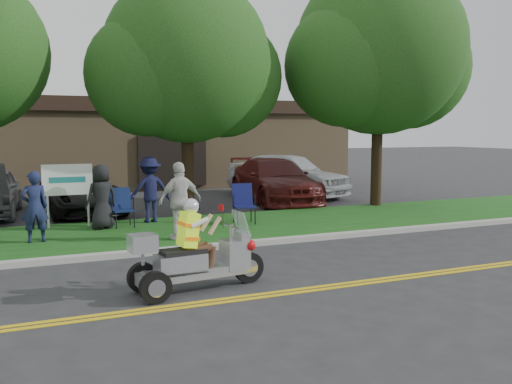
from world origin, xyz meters
name	(u,v)px	position (x,y,z in m)	size (l,w,h in m)	color
ground	(277,284)	(0.00, 0.00, 0.00)	(120.00, 120.00, 0.00)	#28282B
centerline_near	(292,293)	(0.00, -0.58, 0.01)	(60.00, 0.10, 0.01)	gold
centerline_far	(287,291)	(0.00, -0.42, 0.01)	(60.00, 0.10, 0.01)	gold
curb	(218,246)	(0.00, 3.05, 0.06)	(60.00, 0.25, 0.12)	#A8A89E
grass_verge	(191,230)	(0.00, 5.20, 0.06)	(60.00, 4.00, 0.10)	#154412
commercial_building	(152,143)	(2.00, 18.98, 2.01)	(18.00, 8.20, 4.00)	#9E7F5B
tree_mid	(188,67)	(0.55, 7.23, 4.43)	(5.88, 4.80, 7.05)	#332114
tree_right	(380,57)	(7.06, 7.03, 5.03)	(6.86, 5.60, 8.07)	#332114
business_sign	(67,183)	(-2.90, 6.60, 1.26)	(1.25, 0.06, 1.75)	silver
trike_scooter	(194,259)	(-1.41, 0.18, 0.54)	(2.35, 0.82, 1.54)	black
lawn_chair_a	(122,205)	(-1.60, 6.16, 0.68)	(0.58, 0.60, 1.02)	black
lawn_chair_b	(243,201)	(1.55, 5.44, 0.71)	(0.64, 0.66, 1.07)	black
spectator_adult_left	(35,207)	(-3.73, 4.87, 0.91)	(0.59, 0.39, 1.62)	#192145
spectator_adult_right	(180,201)	(-0.62, 3.93, 1.01)	(1.06, 0.44, 1.80)	silver
spectator_chair_a	(150,190)	(-0.77, 6.56, 1.00)	(1.16, 0.67, 1.80)	#141638
spectator_chair_b	(102,197)	(-2.13, 6.00, 0.94)	(0.81, 0.53, 1.66)	black
parked_car_mid	(82,193)	(-2.28, 9.67, 0.66)	(2.19, 4.75, 1.32)	black
parked_car_right	(274,181)	(4.50, 9.77, 0.79)	(2.20, 5.41, 1.57)	#531513
parked_car_far_right	(287,174)	(5.62, 10.97, 0.89)	(2.10, 5.22, 1.78)	#B7B9BF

